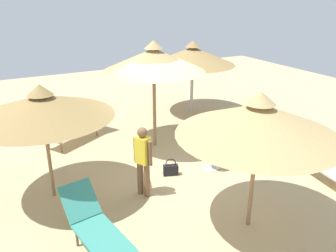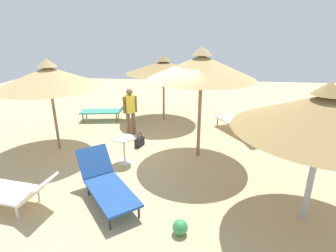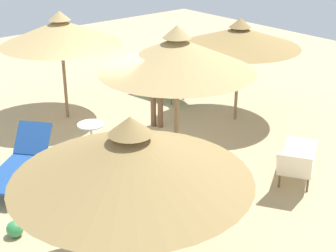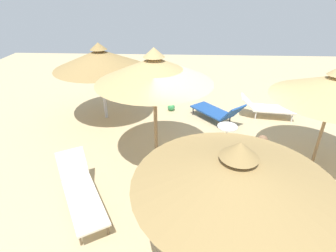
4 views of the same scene
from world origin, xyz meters
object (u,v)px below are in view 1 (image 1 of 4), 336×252
at_px(beach_ball, 246,125).
at_px(person_standing_far_right, 143,158).
at_px(lounge_chair_near_left, 328,164).
at_px(lounge_chair_far_left, 98,229).
at_px(lounge_chair_near_right, 79,126).
at_px(side_table_round, 212,151).
at_px(parasol_umbrella_far_right, 42,106).
at_px(handbag, 171,169).
at_px(lounge_chair_back, 261,141).
at_px(parasol_umbrella_center, 259,119).
at_px(parasol_umbrella_edge, 154,60).
at_px(parasol_umbrella_front, 193,56).

bearing_deg(beach_ball, person_standing_far_right, 23.83).
xyz_separation_m(lounge_chair_near_left, lounge_chair_far_left, (5.53, -0.13, 0.06)).
xyz_separation_m(lounge_chair_far_left, beach_ball, (-5.90, -3.24, -0.31)).
xyz_separation_m(lounge_chair_near_right, side_table_round, (-2.46, 3.38, 0.06)).
bearing_deg(lounge_chair_near_right, parasol_umbrella_far_right, 64.99).
relative_size(lounge_chair_far_left, beach_ball, 7.73).
height_order(parasol_umbrella_far_right, handbag, parasol_umbrella_far_right).
height_order(lounge_chair_back, side_table_round, lounge_chair_back).
distance_m(parasol_umbrella_far_right, lounge_chair_far_left, 2.71).
relative_size(lounge_chair_back, lounge_chair_near_right, 0.93).
bearing_deg(lounge_chair_back, parasol_umbrella_center, 44.58).
relative_size(parasol_umbrella_far_right, lounge_chair_far_left, 1.36).
xyz_separation_m(parasol_umbrella_edge, lounge_chair_back, (-2.28, 1.89, -2.09)).
bearing_deg(parasol_umbrella_edge, handbag, 76.27).
xyz_separation_m(parasol_umbrella_front, beach_ball, (-0.67, 2.29, -1.95)).
xyz_separation_m(lounge_chair_back, beach_ball, (-0.85, -1.61, -0.26)).
relative_size(parasol_umbrella_center, lounge_chair_near_right, 1.38).
xyz_separation_m(parasol_umbrella_center, lounge_chair_near_right, (1.80, -5.59, -1.73)).
xyz_separation_m(parasol_umbrella_edge, beach_ball, (-3.13, 0.29, -2.35)).
xyz_separation_m(parasol_umbrella_far_right, lounge_chair_far_left, (-0.36, 2.14, -1.62)).
bearing_deg(parasol_umbrella_edge, side_table_round, 108.17).
bearing_deg(handbag, person_standing_far_right, 27.74).
bearing_deg(parasol_umbrella_far_right, person_standing_far_right, 153.17).
bearing_deg(parasol_umbrella_front, lounge_chair_back, 87.40).
bearing_deg(parasol_umbrella_far_right, side_table_round, 171.36).
height_order(parasol_umbrella_far_right, parasol_umbrella_center, parasol_umbrella_center).
bearing_deg(lounge_chair_near_right, lounge_chair_back, 141.00).
bearing_deg(side_table_round, parasol_umbrella_center, 73.34).
height_order(parasol_umbrella_front, person_standing_far_right, parasol_umbrella_front).
relative_size(parasol_umbrella_center, handbag, 6.49).
distance_m(lounge_chair_near_right, handbag, 3.51).
bearing_deg(lounge_chair_far_left, lounge_chair_near_right, -100.85).
bearing_deg(parasol_umbrella_edge, lounge_chair_near_right, -38.14).
height_order(lounge_chair_near_right, person_standing_far_right, person_standing_far_right).
distance_m(lounge_chair_near_left, side_table_round, 2.72).
relative_size(handbag, side_table_round, 0.62).
relative_size(parasol_umbrella_center, side_table_round, 4.01).
relative_size(parasol_umbrella_center, person_standing_far_right, 1.80).
distance_m(lounge_chair_far_left, lounge_chair_near_right, 5.04).
relative_size(parasol_umbrella_edge, lounge_chair_back, 1.56).
xyz_separation_m(lounge_chair_back, person_standing_far_right, (3.65, 0.38, 0.51)).
height_order(parasol_umbrella_edge, parasol_umbrella_center, parasol_umbrella_edge).
relative_size(lounge_chair_back, person_standing_far_right, 1.21).
relative_size(parasol_umbrella_front, handbag, 6.76).
relative_size(parasol_umbrella_center, lounge_chair_near_left, 1.48).
relative_size(lounge_chair_near_left, lounge_chair_far_left, 0.92).
height_order(parasol_umbrella_far_right, parasol_umbrella_front, parasol_umbrella_front).
distance_m(parasol_umbrella_edge, beach_ball, 3.93).
height_order(parasol_umbrella_far_right, parasol_umbrella_edge, parasol_umbrella_edge).
distance_m(parasol_umbrella_front, person_standing_far_right, 5.86).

